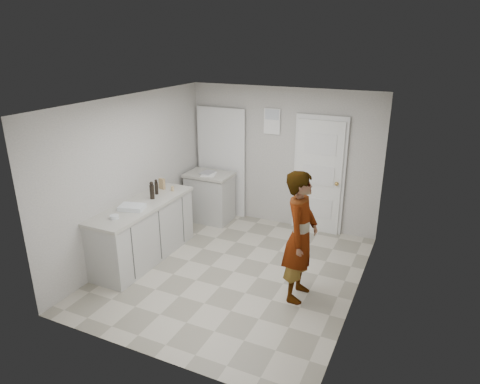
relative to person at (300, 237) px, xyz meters
The scene contains 12 objects.
ground 1.38m from the person, 169.66° to the left, with size 4.00×4.00×0.00m, color gray.
room_shell 2.47m from the person, 119.71° to the left, with size 4.00×4.00×4.00m.
main_counter 2.54m from the person, behind, with size 0.64×1.96×0.93m.
side_counter 2.92m from the person, 142.86° to the left, with size 0.84×0.61×0.93m.
person is the anchor object (origin of this frame).
cake_mix_box 2.68m from the person, 165.51° to the left, with size 0.11×0.05×0.18m, color olive.
spice_jar 2.48m from the person, 164.46° to the left, with size 0.05×0.05×0.08m, color tan.
oil_cruet_a 2.48m from the person, behind, with size 0.07×0.07×0.28m.
oil_cruet_b 2.57m from the person, behind, with size 0.05×0.05×0.25m.
baking_dish 2.49m from the person, behind, with size 0.41×0.33×0.06m.
egg_bowl 2.56m from the person, 165.66° to the right, with size 0.12×0.12×0.05m.
papers 2.83m from the person, 143.44° to the left, with size 0.25×0.32×0.01m, color white.
Camera 1 is at (2.45, -5.01, 3.30)m, focal length 32.00 mm.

